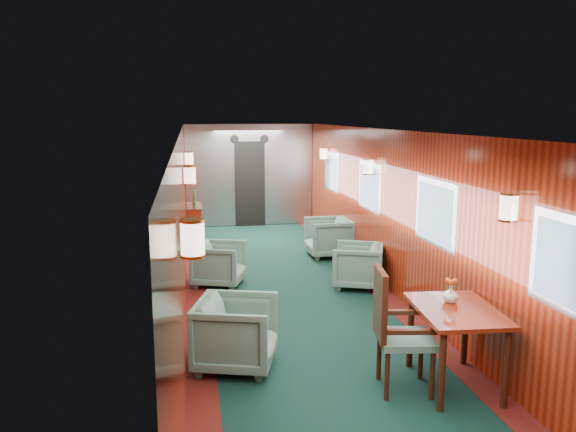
% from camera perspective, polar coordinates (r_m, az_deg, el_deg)
% --- Properties ---
extents(room, '(12.00, 12.10, 2.40)m').
position_cam_1_polar(room, '(7.43, 0.97, 2.70)').
color(room, black).
rests_on(room, ground).
extents(bulkhead, '(2.98, 0.17, 2.39)m').
position_cam_1_polar(bulkhead, '(13.29, -3.92, 4.10)').
color(bulkhead, '#9FA2A6').
rests_on(bulkhead, ground).
extents(windows_right, '(0.02, 8.60, 0.80)m').
position_cam_1_polar(windows_right, '(8.10, 11.01, 1.83)').
color(windows_right, silver).
rests_on(windows_right, ground).
extents(wall_sconces, '(2.97, 7.97, 0.25)m').
position_cam_1_polar(wall_sconces, '(7.96, 0.19, 4.34)').
color(wall_sconces, '#FFE4C6').
rests_on(wall_sconces, ground).
extents(dining_table, '(0.82, 1.11, 0.79)m').
position_cam_1_polar(dining_table, '(5.70, 16.71, -10.18)').
color(dining_table, maroon).
rests_on(dining_table, ground).
extents(side_chair, '(0.61, 0.63, 1.19)m').
position_cam_1_polar(side_chair, '(5.51, 10.74, -10.87)').
color(side_chair, '#204B44').
rests_on(side_chair, ground).
extents(credenza, '(0.30, 0.94, 1.12)m').
position_cam_1_polar(credenza, '(11.31, -9.51, -0.97)').
color(credenza, maroon).
rests_on(credenza, ground).
extents(flower_vase, '(0.21, 0.21, 0.17)m').
position_cam_1_polar(flower_vase, '(5.79, 16.19, -7.65)').
color(flower_vase, beige).
rests_on(flower_vase, dining_table).
extents(armchair_left_near, '(1.00, 0.99, 0.74)m').
position_cam_1_polar(armchair_left_near, '(6.00, -5.27, -11.77)').
color(armchair_left_near, '#204B44').
rests_on(armchair_left_near, ground).
extents(armchair_left_far, '(0.92, 0.91, 0.67)m').
position_cam_1_polar(armchair_left_far, '(8.78, -6.99, -4.85)').
color(armchair_left_far, '#204B44').
rests_on(armchair_left_far, ground).
extents(armchair_right_near, '(0.95, 0.94, 0.67)m').
position_cam_1_polar(armchair_right_near, '(8.68, 7.11, -5.01)').
color(armchair_right_near, '#204B44').
rests_on(armchair_right_near, ground).
extents(armchair_right_far, '(0.80, 0.78, 0.72)m').
position_cam_1_polar(armchair_right_far, '(10.47, 4.09, -2.17)').
color(armchair_right_far, '#204B44').
rests_on(armchair_right_far, ground).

